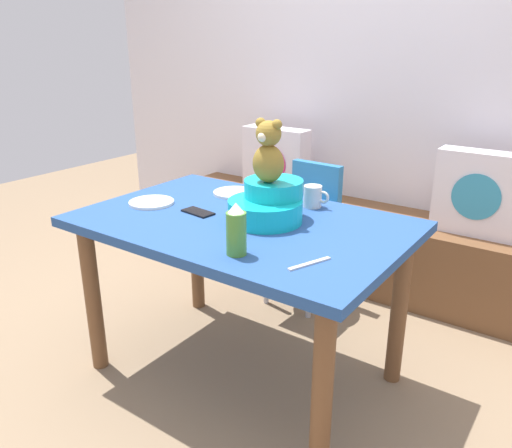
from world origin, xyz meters
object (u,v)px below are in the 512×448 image
(dinner_plate_near, at_px, (151,202))
(cell_phone, at_px, (198,212))
(dining_table, at_px, (242,243))
(infant_seat_teal, at_px, (268,203))
(teddy_bear, at_px, (268,153))
(coffee_mug, at_px, (313,196))
(pillow_floral_right, at_px, (479,194))
(highchair, at_px, (303,215))
(ketchup_bottle, at_px, (236,230))
(pillow_floral_left, at_px, (276,162))
(dinner_plate_far, at_px, (234,193))

(dinner_plate_near, distance_m, cell_phone, 0.26)
(dining_table, xyz_separation_m, infant_seat_teal, (0.09, 0.05, 0.18))
(teddy_bear, distance_m, coffee_mug, 0.35)
(pillow_floral_right, xyz_separation_m, highchair, (-0.80, -0.42, -0.16))
(highchair, bearing_deg, dining_table, -79.62)
(dining_table, bearing_deg, coffee_mug, 63.47)
(pillow_floral_right, distance_m, coffee_mug, 1.00)
(ketchup_bottle, bearing_deg, infant_seat_teal, 106.90)
(dining_table, bearing_deg, highchair, 100.38)
(pillow_floral_left, xyz_separation_m, infant_seat_teal, (0.69, -1.11, 0.13))
(ketchup_bottle, height_order, dinner_plate_far, ketchup_bottle)
(highchair, xyz_separation_m, infant_seat_teal, (0.23, -0.70, 0.29))
(infant_seat_teal, height_order, cell_phone, infant_seat_teal)
(highchair, relative_size, infant_seat_teal, 2.39)
(dining_table, distance_m, infant_seat_teal, 0.21)
(dining_table, distance_m, teddy_bear, 0.40)
(ketchup_bottle, bearing_deg, cell_phone, 147.57)
(pillow_floral_left, height_order, pillow_floral_right, same)
(highchair, distance_m, cell_phone, 0.82)
(pillow_floral_left, height_order, coffee_mug, pillow_floral_left)
(highchair, xyz_separation_m, coffee_mug, (0.29, -0.44, 0.27))
(teddy_bear, height_order, cell_phone, teddy_bear)
(ketchup_bottle, bearing_deg, teddy_bear, 106.93)
(dining_table, xyz_separation_m, dinner_plate_far, (-0.25, 0.27, 0.11))
(infant_seat_teal, distance_m, teddy_bear, 0.21)
(dining_table, relative_size, highchair, 1.68)
(highchair, bearing_deg, dinner_plate_far, -102.92)
(teddy_bear, bearing_deg, dinner_plate_near, -168.02)
(infant_seat_teal, bearing_deg, cell_phone, -161.70)
(teddy_bear, bearing_deg, dining_table, -150.12)
(pillow_floral_right, height_order, dinner_plate_far, pillow_floral_right)
(pillow_floral_left, distance_m, dinner_plate_far, 0.96)
(dinner_plate_far, xyz_separation_m, cell_phone, (0.05, -0.31, -0.00))
(pillow_floral_left, height_order, highchair, pillow_floral_left)
(pillow_floral_right, relative_size, infant_seat_teal, 1.33)
(pillow_floral_right, bearing_deg, infant_seat_teal, -117.29)
(dining_table, relative_size, coffee_mug, 11.06)
(dining_table, xyz_separation_m, coffee_mug, (0.16, 0.31, 0.15))
(pillow_floral_right, height_order, teddy_bear, teddy_bear)
(dinner_plate_near, bearing_deg, teddy_bear, 11.98)
(dining_table, relative_size, ketchup_bottle, 7.18)
(highchair, bearing_deg, pillow_floral_right, 27.39)
(pillow_floral_right, xyz_separation_m, ketchup_bottle, (-0.47, -1.46, 0.15))
(pillow_floral_right, xyz_separation_m, dinner_plate_far, (-0.91, -0.89, 0.07))
(pillow_floral_left, distance_m, ketchup_bottle, 1.67)
(pillow_floral_right, relative_size, teddy_bear, 1.76)
(pillow_floral_left, relative_size, ketchup_bottle, 2.38)
(highchair, height_order, cell_phone, highchair)
(highchair, height_order, coffee_mug, coffee_mug)
(pillow_floral_right, relative_size, cell_phone, 3.06)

